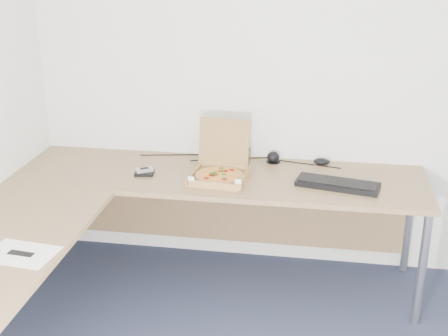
% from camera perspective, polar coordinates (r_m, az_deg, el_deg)
% --- Properties ---
extents(room_shell, '(3.50, 3.50, 2.50)m').
position_cam_1_polar(room_shell, '(2.13, 6.46, -2.06)').
color(room_shell, silver).
rests_on(room_shell, ground).
extents(desk, '(2.50, 2.20, 0.73)m').
position_cam_1_polar(desk, '(3.37, -7.15, -3.38)').
color(desk, olive).
rests_on(desk, ground).
extents(pizza_box, '(0.32, 0.37, 0.32)m').
position_cam_1_polar(pizza_box, '(3.60, -0.42, -0.41)').
color(pizza_box, '#A87E44').
rests_on(pizza_box, desk).
extents(drinking_glass, '(0.07, 0.07, 0.13)m').
position_cam_1_polar(drinking_glass, '(3.73, 1.96, 0.85)').
color(drinking_glass, white).
rests_on(drinking_glass, desk).
extents(keyboard, '(0.50, 0.26, 0.03)m').
position_cam_1_polar(keyboard, '(3.54, 10.74, -1.53)').
color(keyboard, black).
rests_on(keyboard, desk).
extents(mouse, '(0.11, 0.07, 0.04)m').
position_cam_1_polar(mouse, '(3.88, 9.26, 0.61)').
color(mouse, black).
rests_on(mouse, desk).
extents(wallet, '(0.12, 0.11, 0.02)m').
position_cam_1_polar(wallet, '(3.70, -7.57, -0.48)').
color(wallet, black).
rests_on(wallet, desk).
extents(phone, '(0.11, 0.10, 0.02)m').
position_cam_1_polar(phone, '(3.69, -7.57, -0.17)').
color(phone, '#B2B5BA').
rests_on(phone, wallet).
extents(paper_sheet, '(0.34, 0.26, 0.00)m').
position_cam_1_polar(paper_sheet, '(2.93, -18.73, -7.71)').
color(paper_sheet, white).
rests_on(paper_sheet, desk).
extents(dome_speaker, '(0.09, 0.09, 0.08)m').
position_cam_1_polar(dome_speaker, '(3.87, 4.70, 1.09)').
color(dome_speaker, black).
rests_on(dome_speaker, desk).
extents(cable_bundle, '(0.63, 0.13, 0.01)m').
position_cam_1_polar(cable_bundle, '(3.92, 1.03, 0.88)').
color(cable_bundle, black).
rests_on(cable_bundle, desk).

